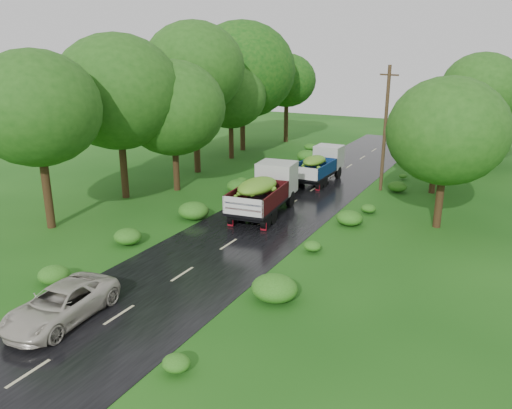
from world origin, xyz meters
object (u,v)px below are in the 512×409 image
Objects in this scene: truck_near at (266,189)px; truck_far at (320,163)px; utility_pole at (385,128)px; car at (61,304)px.

truck_near is 8.74m from truck_far.
utility_pole is at bearing 53.78° from truck_near.
truck_far is at bearing 82.48° from car.
truck_far is 5.58m from utility_pole.
truck_near is at bearing -90.57° from truck_far.
truck_near is at bearing 81.43° from car.
truck_near is 1.47× the size of car.
truck_near is 14.73m from car.
utility_pole reaches higher than car.
truck_near is at bearing -95.17° from utility_pole.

